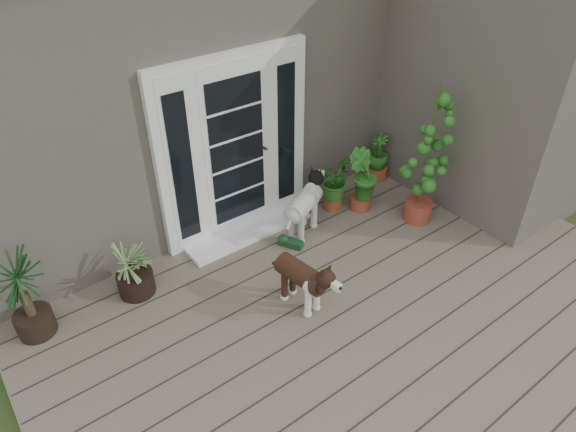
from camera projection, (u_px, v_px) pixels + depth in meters
deck at (378, 329)px, 5.04m from camera, size 6.20×4.60×0.12m
house_main at (165, 63)px, 6.92m from camera, size 7.40×4.00×3.10m
house_wing at (494, 84)px, 6.30m from camera, size 1.60×2.40×3.10m
door_unit at (235, 148)px, 5.70m from camera, size 1.90×0.14×2.15m
door_step at (249, 231)px, 6.19m from camera, size 1.60×0.40×0.05m
brindle_dog at (301, 282)px, 5.06m from camera, size 0.41×0.76×0.60m
white_dog at (303, 211)px, 6.02m from camera, size 0.83×0.63×0.64m
spider_plant at (133, 267)px, 5.19m from camera, size 0.80×0.80×0.67m
yucca at (24, 295)px, 4.65m from camera, size 0.83×0.83×0.97m
herb_a at (333, 187)px, 6.47m from camera, size 0.68×0.68×0.61m
herb_b at (361, 188)px, 6.46m from camera, size 0.56×0.56×0.61m
herb_c at (377, 161)px, 7.10m from camera, size 0.43×0.43×0.54m
sapling at (427, 155)px, 5.91m from camera, size 0.60×0.60×1.83m
clog_left at (291, 242)px, 5.97m from camera, size 0.30×0.37×0.10m
clog_right at (302, 207)px, 6.57m from camera, size 0.22×0.33×0.09m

